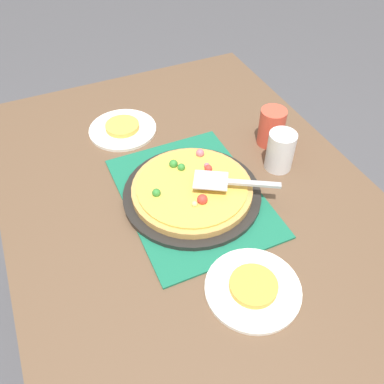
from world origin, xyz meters
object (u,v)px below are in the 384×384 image
at_px(cup_far, 272,127).
at_px(pizza_server, 229,182).
at_px(plate_far_right, 123,129).
at_px(cup_near, 280,151).
at_px(plate_near_left, 253,289).
at_px(served_slice_right, 122,126).
at_px(pizza, 192,188).
at_px(pizza_pan, 192,194).
at_px(served_slice_left, 253,286).

distance_m(cup_far, pizza_server, 0.29).
relative_size(plate_far_right, cup_far, 1.83).
relative_size(cup_near, cup_far, 1.00).
xyz_separation_m(plate_near_left, served_slice_right, (-0.69, -0.09, 0.01)).
height_order(plate_near_left, pizza_server, pizza_server).
xyz_separation_m(pizza, served_slice_right, (-0.37, -0.08, -0.02)).
bearing_deg(pizza_pan, cup_far, 110.31).
height_order(served_slice_right, pizza_server, pizza_server).
bearing_deg(pizza, pizza_server, 59.00).
relative_size(pizza_pan, plate_far_right, 1.73).
distance_m(plate_near_left, served_slice_right, 0.70).
bearing_deg(pizza, served_slice_right, -167.07).
bearing_deg(plate_far_right, cup_far, 58.51).
relative_size(pizza_pan, cup_near, 3.17).
relative_size(pizza, served_slice_left, 3.00).
height_order(pizza_pan, plate_near_left, pizza_pan).
bearing_deg(served_slice_right, plate_far_right, 0.00).
xyz_separation_m(plate_far_right, cup_far, (0.25, 0.41, 0.06)).
bearing_deg(served_slice_right, cup_far, 58.51).
bearing_deg(plate_far_right, pizza_pan, 12.82).
height_order(cup_near, cup_far, same).
bearing_deg(served_slice_right, pizza, 12.93).
height_order(pizza_pan, pizza_server, pizza_server).
xyz_separation_m(served_slice_left, pizza_server, (-0.27, 0.08, 0.05)).
relative_size(pizza_pan, cup_far, 3.17).
distance_m(served_slice_right, pizza_server, 0.45).
bearing_deg(plate_near_left, served_slice_right, -172.57).
xyz_separation_m(pizza_pan, cup_near, (-0.01, 0.29, 0.05)).
height_order(pizza, pizza_server, pizza_server).
relative_size(served_slice_left, cup_near, 0.92).
bearing_deg(pizza_server, served_slice_right, -158.07).
distance_m(plate_far_right, cup_far, 0.48).
bearing_deg(pizza_pan, pizza, 156.19).
relative_size(plate_far_right, pizza_server, 1.00).
distance_m(served_slice_left, served_slice_right, 0.70).
height_order(pizza_pan, cup_near, cup_near).
height_order(pizza, plate_near_left, pizza).
bearing_deg(pizza_pan, plate_far_right, -167.18).
height_order(served_slice_left, served_slice_right, same).
distance_m(plate_near_left, cup_near, 0.44).
bearing_deg(plate_near_left, pizza_server, 164.12).
distance_m(pizza, cup_near, 0.29).
xyz_separation_m(pizza_pan, plate_near_left, (0.32, 0.01, -0.01)).
xyz_separation_m(pizza, cup_near, (-0.01, 0.29, 0.03)).
xyz_separation_m(plate_far_right, cup_near, (0.36, 0.37, 0.06)).
height_order(pizza, served_slice_right, pizza).
height_order(plate_far_right, served_slice_right, served_slice_right).
bearing_deg(pizza, plate_near_left, 1.03).
relative_size(pizza, served_slice_right, 3.00).
xyz_separation_m(plate_near_left, plate_far_right, (-0.69, -0.09, 0.00)).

